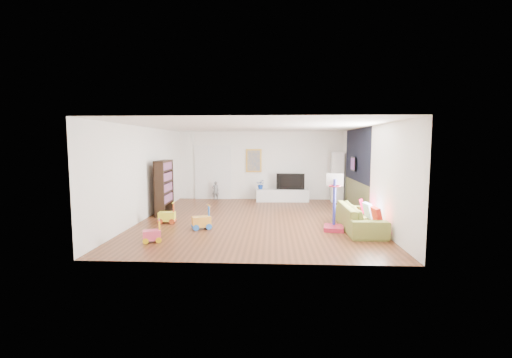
{
  "coord_description": "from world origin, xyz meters",
  "views": [
    {
      "loc": [
        0.5,
        -9.86,
        2.19
      ],
      "look_at": [
        0.0,
        0.4,
        1.15
      ],
      "focal_mm": 24.0,
      "sensor_mm": 36.0,
      "label": 1
    }
  ],
  "objects_px": {
    "sofa": "(360,218)",
    "media_console": "(282,195)",
    "bookshelf": "(164,187)",
    "basketball_hoop": "(334,202)"
  },
  "relations": [
    {
      "from": "media_console",
      "to": "bookshelf",
      "type": "height_order",
      "value": "bookshelf"
    },
    {
      "from": "sofa",
      "to": "basketball_hoop",
      "type": "bearing_deg",
      "value": 96.47
    },
    {
      "from": "media_console",
      "to": "bookshelf",
      "type": "bearing_deg",
      "value": -148.3
    },
    {
      "from": "sofa",
      "to": "media_console",
      "type": "bearing_deg",
      "value": 23.39
    },
    {
      "from": "sofa",
      "to": "basketball_hoop",
      "type": "height_order",
      "value": "basketball_hoop"
    },
    {
      "from": "bookshelf",
      "to": "basketball_hoop",
      "type": "bearing_deg",
      "value": -22.33
    },
    {
      "from": "media_console",
      "to": "bookshelf",
      "type": "relative_size",
      "value": 1.18
    },
    {
      "from": "sofa",
      "to": "basketball_hoop",
      "type": "relative_size",
      "value": 1.51
    },
    {
      "from": "bookshelf",
      "to": "basketball_hoop",
      "type": "distance_m",
      "value": 5.32
    },
    {
      "from": "media_console",
      "to": "sofa",
      "type": "height_order",
      "value": "sofa"
    }
  ]
}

